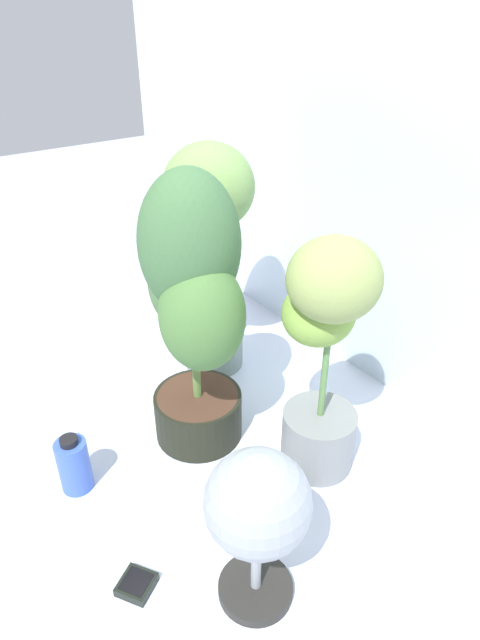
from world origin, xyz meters
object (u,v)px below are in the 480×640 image
(potted_plant_center, at_px, (193,300))
(nutrient_bottle, at_px, (74,464))
(potted_plant_back_right, at_px, (324,343))
(floor_fan, at_px, (258,509))
(potted_plant_back_left, at_px, (210,233))
(hygrometer_box, at_px, (137,584))

(potted_plant_center, distance_m, nutrient_bottle, 0.58)
(potted_plant_back_right, distance_m, floor_fan, 0.50)
(potted_plant_back_right, bearing_deg, nutrient_bottle, -116.55)
(potted_plant_back_left, bearing_deg, hygrometer_box, -44.66)
(potted_plant_center, distance_m, floor_fan, 0.61)
(floor_fan, bearing_deg, potted_plant_back_right, 31.32)
(potted_plant_back_right, xyz_separation_m, hygrometer_box, (0.07, -0.64, -0.41))
(potted_plant_center, xyz_separation_m, floor_fan, (0.54, -0.18, -0.20))
(potted_plant_center, height_order, potted_plant_back_left, potted_plant_center)
(potted_plant_center, distance_m, hygrometer_box, 0.73)
(nutrient_bottle, bearing_deg, floor_fan, 21.57)
(potted_plant_back_right, xyz_separation_m, nutrient_bottle, (-0.32, -0.64, -0.34))
(potted_plant_back_left, bearing_deg, potted_plant_back_right, -2.93)
(hygrometer_box, bearing_deg, floor_fan, -160.41)
(hygrometer_box, xyz_separation_m, floor_fan, (0.18, 0.23, 0.28))
(potted_plant_back_left, bearing_deg, potted_plant_center, -39.67)
(potted_plant_center, height_order, nutrient_bottle, potted_plant_center)
(potted_plant_back_right, bearing_deg, hygrometer_box, -83.81)
(potted_plant_center, bearing_deg, nutrient_bottle, -93.09)
(potted_plant_center, xyz_separation_m, nutrient_bottle, (-0.02, -0.41, -0.41))
(hygrometer_box, relative_size, floor_fan, 0.26)
(hygrometer_box, relative_size, nutrient_bottle, 0.59)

